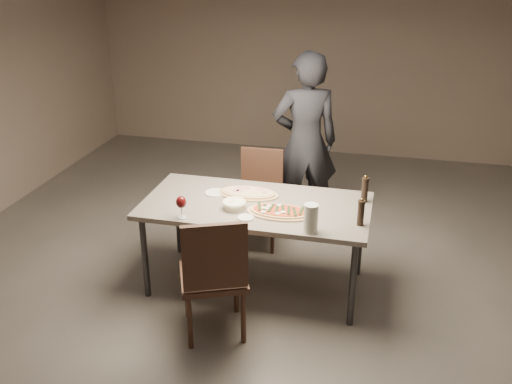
% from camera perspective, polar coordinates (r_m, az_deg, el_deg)
% --- Properties ---
extents(room, '(7.00, 7.00, 7.00)m').
position_cam_1_polar(room, '(4.29, 0.00, 6.74)').
color(room, '#5C574F').
rests_on(room, ground).
extents(dining_table, '(1.80, 0.90, 0.75)m').
position_cam_1_polar(dining_table, '(4.55, 0.00, -1.81)').
color(dining_table, slate).
rests_on(dining_table, ground).
extents(zucchini_pizza, '(0.51, 0.28, 0.05)m').
position_cam_1_polar(zucchini_pizza, '(4.35, 2.36, -1.98)').
color(zucchini_pizza, tan).
rests_on(zucchini_pizza, dining_table).
extents(ham_pizza, '(0.51, 0.28, 0.04)m').
position_cam_1_polar(ham_pizza, '(4.67, -0.80, -0.12)').
color(ham_pizza, tan).
rests_on(ham_pizza, dining_table).
extents(bread_basket, '(0.19, 0.19, 0.07)m').
position_cam_1_polar(bread_basket, '(4.42, -2.20, -1.21)').
color(bread_basket, '#F9F4CA').
rests_on(bread_basket, dining_table).
extents(oil_dish, '(0.12, 0.12, 0.01)m').
position_cam_1_polar(oil_dish, '(4.28, -1.03, -2.60)').
color(oil_dish, white).
rests_on(oil_dish, dining_table).
extents(pepper_mill_left, '(0.06, 0.06, 0.23)m').
position_cam_1_polar(pepper_mill_left, '(4.60, 10.83, 0.27)').
color(pepper_mill_left, black).
rests_on(pepper_mill_left, dining_table).
extents(pepper_mill_right, '(0.06, 0.06, 0.22)m').
position_cam_1_polar(pepper_mill_right, '(4.21, 10.44, -2.02)').
color(pepper_mill_right, black).
rests_on(pepper_mill_right, dining_table).
extents(carafe, '(0.10, 0.10, 0.22)m').
position_cam_1_polar(carafe, '(4.06, 5.51, -2.65)').
color(carafe, silver).
rests_on(carafe, dining_table).
extents(wine_glass, '(0.08, 0.08, 0.18)m').
position_cam_1_polar(wine_glass, '(4.28, -7.49, -1.09)').
color(wine_glass, silver).
rests_on(wine_glass, dining_table).
extents(side_plate, '(0.17, 0.17, 0.01)m').
position_cam_1_polar(side_plate, '(4.72, -4.08, -0.07)').
color(side_plate, white).
rests_on(side_plate, dining_table).
extents(chair_near, '(0.61, 0.61, 0.98)m').
position_cam_1_polar(chair_near, '(4.01, -4.22, -7.98)').
color(chair_near, '#3A2318').
rests_on(chair_near, ground).
extents(chair_far, '(0.43, 0.43, 0.89)m').
position_cam_1_polar(chair_far, '(5.37, 0.38, 0.04)').
color(chair_far, '#3A2318').
rests_on(chair_far, ground).
extents(diner, '(0.75, 0.62, 1.77)m').
position_cam_1_polar(diner, '(5.53, 4.93, 4.93)').
color(diner, black).
rests_on(diner, ground).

